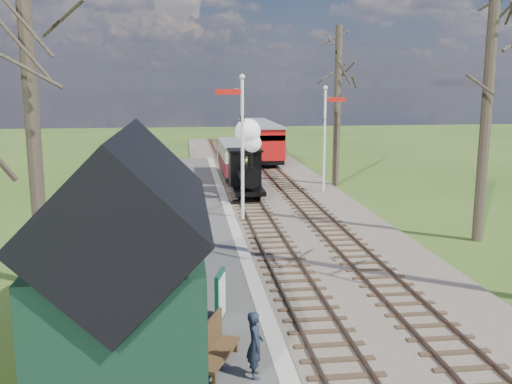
% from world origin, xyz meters
% --- Properties ---
extents(distant_hills, '(114.40, 48.00, 22.02)m').
position_xyz_m(distant_hills, '(1.40, 64.38, -16.21)').
color(distant_hills, '#385B23').
rests_on(distant_hills, ground).
extents(ballast_bed, '(8.00, 60.00, 0.10)m').
position_xyz_m(ballast_bed, '(1.30, 22.00, 0.05)').
color(ballast_bed, brown).
rests_on(ballast_bed, ground).
extents(track_near, '(1.60, 60.00, 0.15)m').
position_xyz_m(track_near, '(0.00, 22.00, 0.10)').
color(track_near, brown).
rests_on(track_near, ground).
extents(track_far, '(1.60, 60.00, 0.15)m').
position_xyz_m(track_far, '(2.60, 22.00, 0.10)').
color(track_far, brown).
rests_on(track_far, ground).
extents(platform, '(5.00, 44.00, 0.20)m').
position_xyz_m(platform, '(-3.50, 14.00, 0.10)').
color(platform, '#474442').
rests_on(platform, ground).
extents(coping_strip, '(0.40, 44.00, 0.21)m').
position_xyz_m(coping_strip, '(-1.20, 14.00, 0.10)').
color(coping_strip, '#B2AD9E').
rests_on(coping_strip, ground).
extents(station_shed, '(3.25, 6.30, 4.78)m').
position_xyz_m(station_shed, '(-4.30, 4.00, 2.27)').
color(station_shed, black).
rests_on(station_shed, platform).
extents(semaphore_near, '(1.22, 0.24, 6.22)m').
position_xyz_m(semaphore_near, '(-0.77, 16.00, 3.62)').
color(semaphore_near, silver).
rests_on(semaphore_near, ground).
extents(semaphore_far, '(1.22, 0.24, 5.72)m').
position_xyz_m(semaphore_far, '(4.37, 22.00, 3.35)').
color(semaphore_far, silver).
rests_on(semaphore_far, ground).
extents(bare_trees, '(15.51, 22.39, 12.00)m').
position_xyz_m(bare_trees, '(1.33, 10.10, 5.21)').
color(bare_trees, '#382D23').
rests_on(bare_trees, ground).
extents(fence_line, '(12.60, 0.08, 1.00)m').
position_xyz_m(fence_line, '(0.30, 36.00, 0.55)').
color(fence_line, slate).
rests_on(fence_line, ground).
extents(locomotive, '(1.60, 3.73, 3.99)m').
position_xyz_m(locomotive, '(-0.01, 20.67, 1.86)').
color(locomotive, black).
rests_on(locomotive, ground).
extents(coach, '(1.86, 6.39, 1.96)m').
position_xyz_m(coach, '(0.00, 26.72, 1.37)').
color(coach, black).
rests_on(coach, ground).
extents(red_carriage_a, '(2.23, 5.52, 2.34)m').
position_xyz_m(red_carriage_a, '(2.60, 32.76, 1.60)').
color(red_carriage_a, black).
rests_on(red_carriage_a, ground).
extents(red_carriage_b, '(2.23, 5.52, 2.34)m').
position_xyz_m(red_carriage_b, '(2.60, 38.26, 1.60)').
color(red_carriage_b, black).
rests_on(red_carriage_b, ground).
extents(sign_board, '(0.31, 0.84, 1.24)m').
position_xyz_m(sign_board, '(-2.33, 5.31, 0.82)').
color(sign_board, '#0F4631').
rests_on(sign_board, platform).
extents(bench, '(1.05, 1.66, 0.92)m').
position_xyz_m(bench, '(-2.64, 3.15, 0.63)').
color(bench, '#4F351C').
rests_on(bench, platform).
extents(person, '(0.33, 0.50, 1.34)m').
position_xyz_m(person, '(-1.84, 2.60, 0.87)').
color(person, '#1A2130').
rests_on(person, platform).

